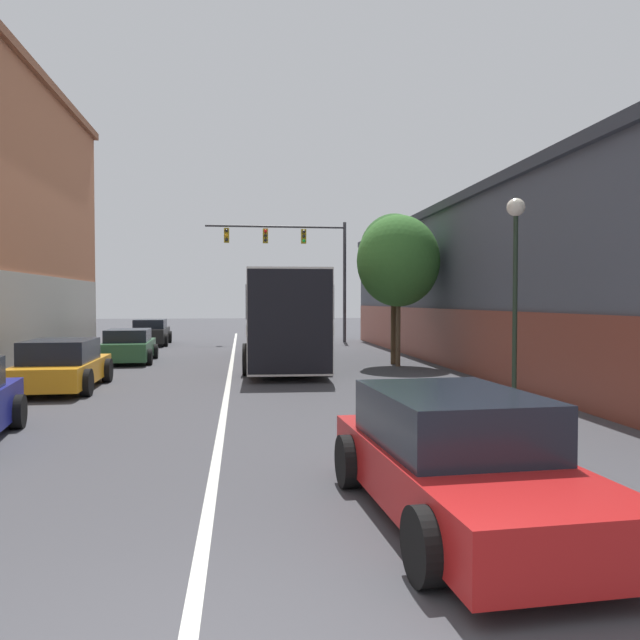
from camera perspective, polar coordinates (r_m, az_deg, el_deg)
The scene contains 11 objects.
lane_center_line at distance 21.19m, azimuth -8.18°, elevation -4.53°, with size 0.14×47.30×0.01m.
building_right_storefront at distance 24.71m, azimuth 19.97°, elevation 3.32°, with size 8.68×30.07×5.83m.
bus at distance 23.13m, azimuth -3.38°, elevation 0.56°, with size 3.05×11.96×3.26m.
hatchback_foreground at distance 6.95m, azimuth 12.44°, elevation -12.28°, with size 2.20×4.48×1.33m.
parked_car_left_near at distance 34.07m, azimuth -15.21°, elevation -1.10°, with size 2.10×4.75×1.35m.
parked_car_left_mid at distance 17.60m, azimuth -22.50°, elevation -3.88°, with size 2.06×4.40×1.31m.
parked_car_left_far at distance 24.64m, azimuth -17.08°, elevation -2.31°, with size 2.09×4.26×1.26m.
traffic_signal_gantry at distance 34.95m, azimuth -1.87°, elevation 6.16°, with size 7.83×0.36×6.74m.
street_lamp at distance 13.67m, azimuth 17.42°, elevation 4.25°, with size 0.38×0.38×4.46m.
street_tree_near at distance 22.96m, azimuth 6.78°, elevation 6.15°, with size 2.52×2.27×5.49m.
street_tree_far at distance 22.21m, azimuth 7.17°, elevation 5.37°, with size 2.94×2.65×5.35m.
Camera 1 is at (0.37, -3.41, 2.32)m, focal length 35.00 mm.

